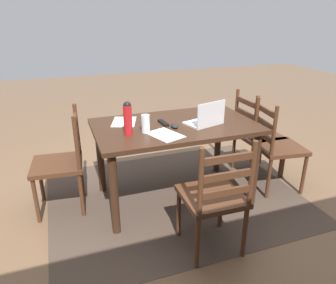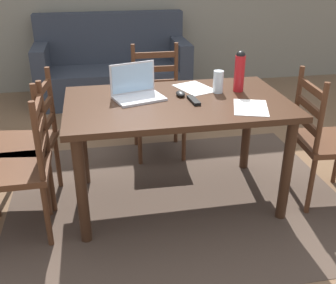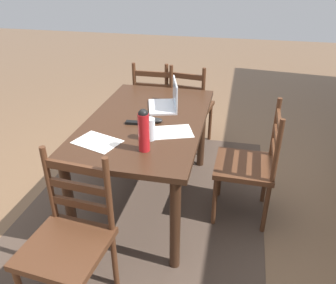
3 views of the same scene
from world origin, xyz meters
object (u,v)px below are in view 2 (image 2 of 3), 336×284
at_px(water_bottle, 240,71).
at_px(drinking_glass, 218,82).
at_px(chair_far_head, 158,103).
at_px(chair_left_far, 26,144).
at_px(laptop, 136,89).
at_px(chair_right_near, 325,141).
at_px(tv_remote, 194,100).
at_px(computer_mouse, 181,94).
at_px(dining_table, 177,115).
at_px(couch, 113,69).
at_px(chair_left_near, 19,168).

distance_m(water_bottle, drinking_glass, 0.17).
xyz_separation_m(chair_far_head, water_bottle, (0.47, -0.69, 0.45)).
relative_size(chair_left_far, laptop, 2.57).
bearing_deg(water_bottle, chair_far_head, 123.81).
relative_size(chair_right_near, tv_remote, 5.59).
height_order(chair_left_far, computer_mouse, chair_left_far).
distance_m(chair_right_near, drinking_glass, 0.86).
bearing_deg(tv_remote, dining_table, 152.50).
distance_m(dining_table, chair_right_near, 1.06).
bearing_deg(couch, chair_right_near, -62.92).
distance_m(dining_table, computer_mouse, 0.15).
distance_m(chair_far_head, couch, 1.63).
height_order(chair_far_head, computer_mouse, chair_far_head).
relative_size(couch, computer_mouse, 18.00).
bearing_deg(chair_far_head, chair_right_near, -43.78).
relative_size(chair_far_head, couch, 0.53).
bearing_deg(computer_mouse, drinking_glass, 4.21).
bearing_deg(drinking_glass, chair_far_head, 114.19).
bearing_deg(chair_left_near, chair_left_far, 90.07).
bearing_deg(drinking_glass, couch, 104.80).
xyz_separation_m(chair_left_far, tv_remote, (1.13, -0.21, 0.32)).
height_order(laptop, tv_remote, laptop).
relative_size(chair_left_near, couch, 0.53).
height_order(chair_far_head, drinking_glass, chair_far_head).
xyz_separation_m(dining_table, chair_right_near, (1.03, -0.17, -0.20)).
xyz_separation_m(chair_far_head, tv_remote, (0.10, -0.86, 0.32)).
distance_m(dining_table, chair_left_near, 1.06).
bearing_deg(water_bottle, dining_table, -165.76).
bearing_deg(drinking_glass, computer_mouse, -174.43).
height_order(chair_left_near, water_bottle, water_bottle).
height_order(dining_table, drinking_glass, drinking_glass).
xyz_separation_m(couch, drinking_glass, (0.61, -2.30, 0.49)).
distance_m(chair_left_near, couch, 2.70).
distance_m(couch, laptop, 2.35).
bearing_deg(chair_left_far, chair_left_near, -89.93).
height_order(drinking_glass, tv_remote, drinking_glass).
relative_size(chair_left_far, chair_far_head, 1.00).
xyz_separation_m(chair_left_far, drinking_glass, (1.34, -0.06, 0.38)).
distance_m(chair_right_near, couch, 2.91).
bearing_deg(chair_left_far, laptop, -4.19).
relative_size(dining_table, chair_left_far, 1.56).
bearing_deg(tv_remote, chair_right_near, -12.54).
bearing_deg(water_bottle, drinking_glass, -178.89).
bearing_deg(drinking_glass, water_bottle, 1.11).
relative_size(dining_table, tv_remote, 8.71).
height_order(chair_left_far, couch, couch).
relative_size(couch, drinking_glass, 11.63).
relative_size(laptop, water_bottle, 1.29).
bearing_deg(laptop, chair_far_head, 69.53).
xyz_separation_m(chair_left_near, water_bottle, (1.50, 0.29, 0.45)).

